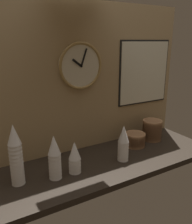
# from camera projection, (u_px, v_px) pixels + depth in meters

# --- Properties ---
(ground_plane) EXTENTS (1.60, 0.56, 0.04)m
(ground_plane) POSITION_uv_depth(u_px,v_px,m) (107.00, 162.00, 1.65)
(ground_plane) COLOR black
(wall_tiled_back) EXTENTS (1.60, 0.03, 1.05)m
(wall_tiled_back) POSITION_uv_depth(u_px,v_px,m) (88.00, 79.00, 1.71)
(wall_tiled_back) COLOR tan
(wall_tiled_back) RESTS_ON ground_plane
(cup_stack_far_left) EXTENTS (0.08, 0.08, 0.36)m
(cup_stack_far_left) POSITION_uv_depth(u_px,v_px,m) (16.00, 155.00, 1.31)
(cup_stack_far_left) COLOR white
(cup_stack_far_left) RESTS_ON ground_plane
(cup_stack_center_right) EXTENTS (0.08, 0.08, 0.25)m
(cup_stack_center_right) POSITION_uv_depth(u_px,v_px,m) (123.00, 143.00, 1.60)
(cup_stack_center_right) COLOR white
(cup_stack_center_right) RESTS_ON ground_plane
(cup_stack_left) EXTENTS (0.08, 0.08, 0.27)m
(cup_stack_left) POSITION_uv_depth(u_px,v_px,m) (55.00, 157.00, 1.38)
(cup_stack_left) COLOR white
(cup_stack_left) RESTS_ON ground_plane
(cup_stack_center_left) EXTENTS (0.08, 0.08, 0.20)m
(cup_stack_center_left) POSITION_uv_depth(u_px,v_px,m) (75.00, 157.00, 1.45)
(cup_stack_center_left) COLOR white
(cup_stack_center_left) RESTS_ON ground_plane
(bowl_stack_far_right) EXTENTS (0.16, 0.16, 0.17)m
(bowl_stack_far_right) POSITION_uv_depth(u_px,v_px,m) (152.00, 129.00, 1.95)
(bowl_stack_far_right) COLOR #996B47
(bowl_stack_far_right) RESTS_ON ground_plane
(bowl_stack_right) EXTENTS (0.16, 0.16, 0.10)m
(bowl_stack_right) POSITION_uv_depth(u_px,v_px,m) (135.00, 139.00, 1.84)
(bowl_stack_right) COLOR #996B47
(bowl_stack_right) RESTS_ON ground_plane
(wall_clock) EXTENTS (0.32, 0.03, 0.32)m
(wall_clock) POSITION_uv_depth(u_px,v_px,m) (81.00, 66.00, 1.62)
(wall_clock) COLOR beige
(menu_board) EXTENTS (0.49, 0.01, 0.51)m
(menu_board) POSITION_uv_depth(u_px,v_px,m) (144.00, 73.00, 1.93)
(menu_board) COLOR black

